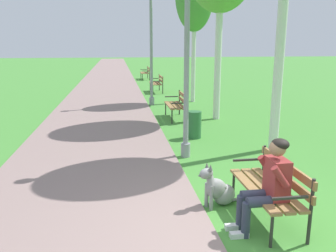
{
  "coord_description": "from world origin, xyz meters",
  "views": [
    {
      "loc": [
        -1.39,
        -3.8,
        2.39
      ],
      "look_at": [
        -0.48,
        2.39,
        0.9
      ],
      "focal_mm": 37.0,
      "sensor_mm": 36.0,
      "label": 1
    }
  ],
  "objects_px": {
    "park_bench_furthest": "(146,72)",
    "dog_grey": "(219,190)",
    "person_seated_on_near_bench": "(268,182)",
    "park_bench_far": "(157,82)",
    "lamp_post_mid": "(151,44)",
    "park_bench_near": "(272,184)",
    "litter_bin": "(194,125)",
    "lamp_post_near": "(187,50)",
    "park_bench_mid": "(178,103)"
  },
  "relations": [
    {
      "from": "park_bench_furthest",
      "to": "dog_grey",
      "type": "relative_size",
      "value": 1.87
    },
    {
      "from": "park_bench_furthest",
      "to": "person_seated_on_near_bench",
      "type": "bearing_deg",
      "value": -90.41
    },
    {
      "from": "park_bench_far",
      "to": "dog_grey",
      "type": "xyz_separation_m",
      "value": [
        -0.56,
        -12.67,
        -0.25
      ]
    },
    {
      "from": "person_seated_on_near_bench",
      "to": "lamp_post_mid",
      "type": "bearing_deg",
      "value": 92.88
    },
    {
      "from": "lamp_post_mid",
      "to": "park_bench_far",
      "type": "bearing_deg",
      "value": 79.87
    },
    {
      "from": "park_bench_near",
      "to": "park_bench_far",
      "type": "xyz_separation_m",
      "value": [
        -0.04,
        13.14,
        0.0
      ]
    },
    {
      "from": "park_bench_far",
      "to": "litter_bin",
      "type": "xyz_separation_m",
      "value": [
        -0.07,
        -8.81,
        -0.16
      ]
    },
    {
      "from": "park_bench_furthest",
      "to": "lamp_post_mid",
      "type": "relative_size",
      "value": 0.33
    },
    {
      "from": "lamp_post_near",
      "to": "lamp_post_mid",
      "type": "distance_m",
      "value": 6.63
    },
    {
      "from": "park_bench_far",
      "to": "litter_bin",
      "type": "distance_m",
      "value": 8.82
    },
    {
      "from": "park_bench_mid",
      "to": "lamp_post_near",
      "type": "bearing_deg",
      "value": -97.47
    },
    {
      "from": "dog_grey",
      "to": "lamp_post_near",
      "type": "height_order",
      "value": "lamp_post_near"
    },
    {
      "from": "park_bench_far",
      "to": "dog_grey",
      "type": "bearing_deg",
      "value": -92.55
    },
    {
      "from": "park_bench_furthest",
      "to": "lamp_post_near",
      "type": "xyz_separation_m",
      "value": [
        -0.58,
        -16.9,
        1.76
      ]
    },
    {
      "from": "park_bench_mid",
      "to": "park_bench_furthest",
      "type": "height_order",
      "value": "same"
    },
    {
      "from": "park_bench_near",
      "to": "dog_grey",
      "type": "distance_m",
      "value": 0.81
    },
    {
      "from": "park_bench_mid",
      "to": "lamp_post_mid",
      "type": "bearing_deg",
      "value": 101.63
    },
    {
      "from": "park_bench_mid",
      "to": "park_bench_furthest",
      "type": "distance_m",
      "value": 13.02
    },
    {
      "from": "park_bench_near",
      "to": "park_bench_far",
      "type": "height_order",
      "value": "same"
    },
    {
      "from": "park_bench_near",
      "to": "person_seated_on_near_bench",
      "type": "bearing_deg",
      "value": -122.47
    },
    {
      "from": "park_bench_far",
      "to": "park_bench_furthest",
      "type": "bearing_deg",
      "value": 90.19
    },
    {
      "from": "park_bench_far",
      "to": "person_seated_on_near_bench",
      "type": "bearing_deg",
      "value": -90.7
    },
    {
      "from": "person_seated_on_near_bench",
      "to": "litter_bin",
      "type": "relative_size",
      "value": 1.79
    },
    {
      "from": "park_bench_far",
      "to": "lamp_post_mid",
      "type": "xyz_separation_m",
      "value": [
        -0.66,
        -3.67,
        1.85
      ]
    },
    {
      "from": "dog_grey",
      "to": "lamp_post_near",
      "type": "xyz_separation_m",
      "value": [
        -0.03,
        2.37,
        2.01
      ]
    },
    {
      "from": "lamp_post_near",
      "to": "litter_bin",
      "type": "relative_size",
      "value": 6.28
    },
    {
      "from": "park_bench_near",
      "to": "dog_grey",
      "type": "xyz_separation_m",
      "value": [
        -0.61,
        0.47,
        -0.25
      ]
    },
    {
      "from": "park_bench_mid",
      "to": "lamp_post_mid",
      "type": "relative_size",
      "value": 0.33
    },
    {
      "from": "person_seated_on_near_bench",
      "to": "park_bench_near",
      "type": "bearing_deg",
      "value": 57.53
    },
    {
      "from": "park_bench_far",
      "to": "lamp_post_near",
      "type": "bearing_deg",
      "value": -93.32
    },
    {
      "from": "park_bench_far",
      "to": "litter_bin",
      "type": "height_order",
      "value": "park_bench_far"
    },
    {
      "from": "park_bench_near",
      "to": "litter_bin",
      "type": "distance_m",
      "value": 4.33
    },
    {
      "from": "park_bench_far",
      "to": "lamp_post_near",
      "type": "distance_m",
      "value": 10.47
    },
    {
      "from": "park_bench_mid",
      "to": "dog_grey",
      "type": "bearing_deg",
      "value": -94.35
    },
    {
      "from": "park_bench_near",
      "to": "park_bench_far",
      "type": "bearing_deg",
      "value": 90.18
    },
    {
      "from": "park_bench_furthest",
      "to": "dog_grey",
      "type": "xyz_separation_m",
      "value": [
        -0.54,
        -19.27,
        -0.25
      ]
    },
    {
      "from": "park_bench_mid",
      "to": "park_bench_far",
      "type": "bearing_deg",
      "value": 89.2
    },
    {
      "from": "litter_bin",
      "to": "lamp_post_near",
      "type": "bearing_deg",
      "value": -109.38
    },
    {
      "from": "park_bench_near",
      "to": "litter_bin",
      "type": "xyz_separation_m",
      "value": [
        -0.12,
        4.33,
        -0.16
      ]
    },
    {
      "from": "lamp_post_mid",
      "to": "litter_bin",
      "type": "xyz_separation_m",
      "value": [
        0.58,
        -5.14,
        -2.02
      ]
    },
    {
      "from": "park_bench_mid",
      "to": "lamp_post_mid",
      "type": "height_order",
      "value": "lamp_post_mid"
    },
    {
      "from": "person_seated_on_near_bench",
      "to": "lamp_post_near",
      "type": "relative_size",
      "value": 0.28
    },
    {
      "from": "litter_bin",
      "to": "lamp_post_mid",
      "type": "bearing_deg",
      "value": 96.46
    },
    {
      "from": "park_bench_mid",
      "to": "park_bench_far",
      "type": "relative_size",
      "value": 1.0
    },
    {
      "from": "park_bench_near",
      "to": "park_bench_furthest",
      "type": "relative_size",
      "value": 1.0
    },
    {
      "from": "park_bench_far",
      "to": "person_seated_on_near_bench",
      "type": "xyz_separation_m",
      "value": [
        -0.16,
        -13.47,
        0.17
      ]
    },
    {
      "from": "park_bench_far",
      "to": "lamp_post_mid",
      "type": "distance_m",
      "value": 4.17
    },
    {
      "from": "park_bench_mid",
      "to": "person_seated_on_near_bench",
      "type": "xyz_separation_m",
      "value": [
        -0.08,
        -7.04,
        0.17
      ]
    },
    {
      "from": "park_bench_near",
      "to": "park_bench_furthest",
      "type": "bearing_deg",
      "value": 90.19
    },
    {
      "from": "dog_grey",
      "to": "litter_bin",
      "type": "relative_size",
      "value": 1.14
    }
  ]
}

